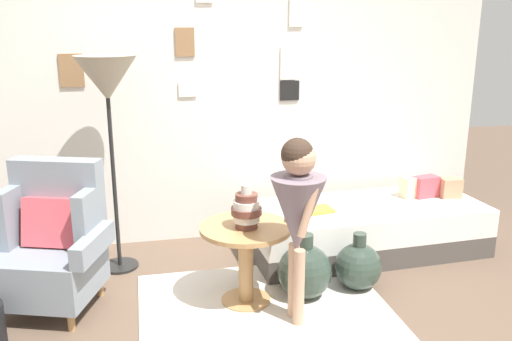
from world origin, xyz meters
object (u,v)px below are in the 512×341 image
(floor_lamp, at_px, (107,85))
(demijohn_far, at_px, (358,266))
(armchair, at_px, (51,244))
(person_child, at_px, (298,207))
(daybed, at_px, (366,228))
(book_on_daybed, at_px, (318,210))
(demijohn_near, at_px, (305,271))
(side_table, at_px, (246,247))
(vase_striped, at_px, (246,210))

(floor_lamp, distance_m, demijohn_far, 2.19)
(armchair, bearing_deg, demijohn_far, -5.81)
(floor_lamp, bearing_deg, person_child, -43.09)
(daybed, height_order, book_on_daybed, book_on_daybed)
(book_on_daybed, bearing_deg, demijohn_far, -76.51)
(book_on_daybed, xyz_separation_m, demijohn_near, (-0.28, -0.57, -0.22))
(floor_lamp, height_order, book_on_daybed, floor_lamp)
(side_table, bearing_deg, daybed, 28.83)
(armchair, relative_size, person_child, 0.81)
(floor_lamp, bearing_deg, book_on_daybed, -6.58)
(armchair, relative_size, side_table, 1.60)
(vase_striped, relative_size, floor_lamp, 0.18)
(demijohn_near, bearing_deg, book_on_daybed, 63.86)
(armchair, distance_m, demijohn_far, 2.10)
(daybed, relative_size, demijohn_near, 4.21)
(demijohn_near, bearing_deg, floor_lamp, 149.27)
(side_table, distance_m, demijohn_far, 0.85)
(side_table, xyz_separation_m, floor_lamp, (-0.85, 0.73, 1.01))
(armchair, xyz_separation_m, book_on_daybed, (1.94, 0.32, -0.02))
(vase_striped, bearing_deg, demijohn_far, 3.64)
(vase_striped, distance_m, person_child, 0.39)
(daybed, relative_size, floor_lamp, 1.20)
(vase_striped, xyz_separation_m, book_on_daybed, (0.69, 0.58, -0.26))
(person_child, bearing_deg, side_table, 130.17)
(book_on_daybed, bearing_deg, vase_striped, -139.65)
(vase_striped, relative_size, person_child, 0.24)
(side_table, relative_size, floor_lamp, 0.38)
(daybed, xyz_separation_m, vase_striped, (-1.13, -0.65, 0.47))
(demijohn_near, bearing_deg, daybed, 41.47)
(armchair, height_order, book_on_daybed, armchair)
(armchair, xyz_separation_m, side_table, (1.25, -0.23, -0.04))
(floor_lamp, height_order, demijohn_near, floor_lamp)
(vase_striped, height_order, demijohn_far, vase_striped)
(armchair, distance_m, daybed, 2.42)
(armchair, relative_size, daybed, 0.50)
(demijohn_near, bearing_deg, person_child, -116.98)
(side_table, height_order, person_child, person_child)
(vase_striped, xyz_separation_m, floor_lamp, (-0.85, 0.76, 0.73))
(side_table, distance_m, person_child, 0.55)
(side_table, height_order, vase_striped, vase_striped)
(vase_striped, bearing_deg, side_table, 90.93)
(floor_lamp, relative_size, demijohn_near, 3.51)
(daybed, bearing_deg, side_table, -151.17)
(side_table, bearing_deg, armchair, 169.44)
(floor_lamp, xyz_separation_m, book_on_daybed, (1.54, -0.18, -0.99))
(floor_lamp, xyz_separation_m, person_child, (1.11, -1.04, -0.64))
(floor_lamp, distance_m, demijohn_near, 1.90)
(book_on_daybed, bearing_deg, side_table, -141.10)
(person_child, bearing_deg, demijohn_near, 63.02)
(armchair, height_order, demijohn_near, armchair)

